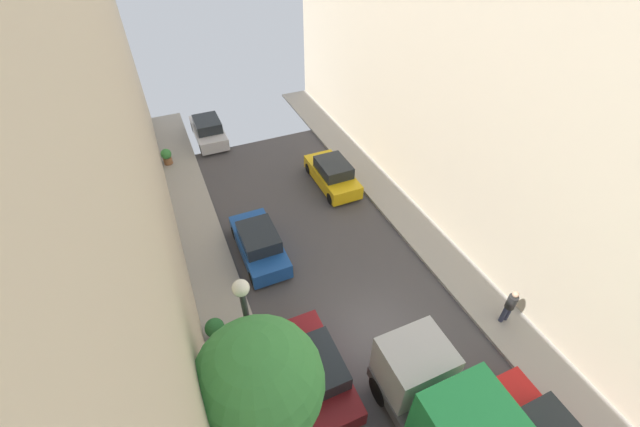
# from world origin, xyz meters

# --- Properties ---
(ground) EXTENTS (32.00, 32.00, 0.00)m
(ground) POSITION_xyz_m (0.00, 0.00, 0.00)
(ground) COLOR #423F42
(sidewalk_left) EXTENTS (2.00, 44.00, 0.15)m
(sidewalk_left) POSITION_xyz_m (-5.00, 0.00, 0.07)
(sidewalk_left) COLOR gray
(sidewalk_left) RESTS_ON ground
(sidewalk_right) EXTENTS (2.00, 44.00, 0.15)m
(sidewalk_right) POSITION_xyz_m (5.00, 0.00, 0.07)
(sidewalk_right) COLOR gray
(sidewalk_right) RESTS_ON ground
(building_left) EXTENTS (6.00, 44.00, 14.03)m
(building_left) POSITION_xyz_m (-9.00, 0.00, 7.02)
(building_left) COLOR beige
(building_left) RESTS_ON ground
(parked_car_left_2) EXTENTS (1.78, 4.20, 1.57)m
(parked_car_left_2) POSITION_xyz_m (-2.70, -0.64, 0.72)
(parked_car_left_2) COLOR maroon
(parked_car_left_2) RESTS_ON ground
(parked_car_left_3) EXTENTS (1.78, 4.20, 1.57)m
(parked_car_left_3) POSITION_xyz_m (-2.70, 5.98, 0.72)
(parked_car_left_3) COLOR #194799
(parked_car_left_3) RESTS_ON ground
(parked_car_left_4) EXTENTS (1.78, 4.20, 1.57)m
(parked_car_left_4) POSITION_xyz_m (-2.70, 17.42, 0.72)
(parked_car_left_4) COLOR silver
(parked_car_left_4) RESTS_ON ground
(parked_car_right_2) EXTENTS (1.78, 4.20, 1.57)m
(parked_car_right_2) POSITION_xyz_m (2.70, 9.64, 0.72)
(parked_car_right_2) COLOR gold
(parked_car_right_2) RESTS_ON ground
(pedestrian) EXTENTS (0.40, 0.36, 1.72)m
(pedestrian) POSITION_xyz_m (5.04, -1.40, 1.07)
(pedestrian) COLOR #2D334C
(pedestrian) RESTS_ON sidewalk_right
(street_tree_0) EXTENTS (3.11, 3.11, 6.07)m
(street_tree_0) POSITION_xyz_m (-4.82, -2.31, 4.63)
(street_tree_0) COLOR brown
(street_tree_0) RESTS_ON sidewalk_left
(potted_plant_0) EXTENTS (0.73, 0.73, 0.96)m
(potted_plant_0) POSITION_xyz_m (-5.52, 2.37, 0.68)
(potted_plant_0) COLOR slate
(potted_plant_0) RESTS_ON sidewalk_left
(potted_plant_2) EXTENTS (0.62, 0.62, 0.98)m
(potted_plant_2) POSITION_xyz_m (-5.63, 15.40, 0.68)
(potted_plant_2) COLOR brown
(potted_plant_2) RESTS_ON sidewalk_left
(lamp_post) EXTENTS (0.44, 0.44, 6.05)m
(lamp_post) POSITION_xyz_m (-4.60, -0.55, 4.08)
(lamp_post) COLOR #333338
(lamp_post) RESTS_ON sidewalk_left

